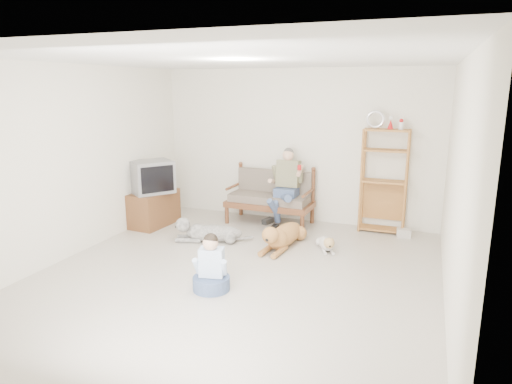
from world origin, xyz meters
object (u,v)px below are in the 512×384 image
at_px(etagere, 384,180).
at_px(tv_stand, 154,208).
at_px(golden_retriever, 282,236).
at_px(loveseat, 271,196).

distance_m(etagere, tv_stand, 3.96).
height_order(etagere, tv_stand, etagere).
bearing_deg(tv_stand, golden_retriever, -1.28).
xyz_separation_m(loveseat, etagere, (1.91, 0.16, 0.40)).
relative_size(etagere, golden_retriever, 1.41).
bearing_deg(etagere, loveseat, -175.30).
height_order(tv_stand, golden_retriever, tv_stand).
distance_m(loveseat, golden_retriever, 1.34).
height_order(loveseat, tv_stand, loveseat).
bearing_deg(etagere, tv_stand, -164.62).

